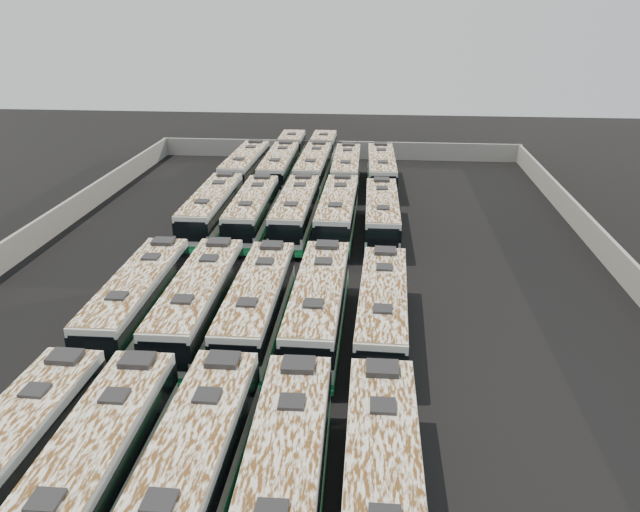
{
  "coord_description": "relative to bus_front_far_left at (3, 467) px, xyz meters",
  "views": [
    {
      "loc": [
        4.65,
        -41.49,
        18.45
      ],
      "look_at": [
        0.97,
        -0.45,
        1.6
      ],
      "focal_mm": 35.0,
      "sensor_mm": 36.0,
      "label": 1
    }
  ],
  "objects": [
    {
      "name": "bus_back_far_left",
      "position": [
        0.03,
        46.68,
        0.05
      ],
      "size": [
        3.09,
        13.34,
        3.75
      ],
      "rotation": [
        0.0,
        0.0,
        -0.02
      ],
      "color": "beige",
      "rests_on": "ground"
    },
    {
      "name": "bus_midback_center",
      "position": [
        7.3,
        32.1,
        0.02
      ],
      "size": [
        2.86,
        13.09,
        3.68
      ],
      "rotation": [
        0.0,
        0.0,
        -0.01
      ],
      "color": "beige",
      "rests_on": "ground"
    },
    {
      "name": "bus_midfront_far_left",
      "position": [
        -0.05,
        14.64,
        0.01
      ],
      "size": [
        2.9,
        13.04,
        3.67
      ],
      "rotation": [
        0.0,
        0.0,
        0.01
      ],
      "color": "beige",
      "rests_on": "ground"
    },
    {
      "name": "bus_midback_left",
      "position": [
        3.58,
        32.05,
        -0.02
      ],
      "size": [
        2.81,
        12.83,
        3.61
      ],
      "rotation": [
        0.0,
        0.0,
        0.01
      ],
      "color": "beige",
      "rests_on": "ground"
    },
    {
      "name": "bus_front_right",
      "position": [
        10.92,
        -0.09,
        0.06
      ],
      "size": [
        3.1,
        13.42,
        3.77
      ],
      "rotation": [
        0.0,
        0.0,
        0.02
      ],
      "color": "beige",
      "rests_on": "ground"
    },
    {
      "name": "bus_back_center",
      "position": [
        7.42,
        50.32,
        0.02
      ],
      "size": [
        3.07,
        20.43,
        3.7
      ],
      "rotation": [
        0.0,
        0.0,
        -0.01
      ],
      "color": "beige",
      "rests_on": "ground"
    },
    {
      "name": "bus_back_far_right",
      "position": [
        14.58,
        46.86,
        0.02
      ],
      "size": [
        3.09,
        13.15,
        3.69
      ],
      "rotation": [
        0.0,
        0.0,
        0.02
      ],
      "color": "beige",
      "rests_on": "ground"
    },
    {
      "name": "perimeter_wall",
      "position": [
        9.21,
        23.58,
        -0.77
      ],
      "size": [
        45.2,
        73.2,
        2.2
      ],
      "color": "gray",
      "rests_on": "ground"
    },
    {
      "name": "bus_midfront_right",
      "position": [
        10.87,
        14.56,
        0.06
      ],
      "size": [
        2.92,
        13.4,
        3.77
      ],
      "rotation": [
        0.0,
        0.0,
        -0.01
      ],
      "color": "beige",
      "rests_on": "ground"
    },
    {
      "name": "bus_front_center",
      "position": [
        7.34,
        0.04,
        0.06
      ],
      "size": [
        2.92,
        13.37,
        3.76
      ],
      "rotation": [
        0.0,
        0.0,
        -0.01
      ],
      "color": "beige",
      "rests_on": "ground"
    },
    {
      "name": "bus_midback_far_left",
      "position": [
        0.04,
        32.12,
        0.03
      ],
      "size": [
        2.78,
        13.12,
        3.7
      ],
      "rotation": [
        0.0,
        0.0,
        0.0
      ],
      "color": "beige",
      "rests_on": "ground"
    },
    {
      "name": "bus_front_far_right",
      "position": [
        14.53,
        -0.0,
        0.05
      ],
      "size": [
        2.9,
        13.32,
        3.75
      ],
      "rotation": [
        0.0,
        0.0,
        0.01
      ],
      "color": "beige",
      "rests_on": "ground"
    },
    {
      "name": "bus_midfront_center",
      "position": [
        7.26,
        14.46,
        0.02
      ],
      "size": [
        2.8,
        13.11,
        3.69
      ],
      "rotation": [
        0.0,
        0.0,
        0.0
      ],
      "color": "beige",
      "rests_on": "ground"
    },
    {
      "name": "bus_front_far_left",
      "position": [
        0.0,
        0.0,
        0.0
      ],
      "size": [
        3.05,
        13.0,
        3.65
      ],
      "rotation": [
        0.0,
        0.0,
        -0.02
      ],
      "color": "beige",
      "rests_on": "ground"
    },
    {
      "name": "bus_front_left",
      "position": [
        3.6,
        -0.26,
        0.04
      ],
      "size": [
        2.88,
        13.26,
        3.74
      ],
      "rotation": [
        0.0,
        0.0,
        0.01
      ],
      "color": "beige",
      "rests_on": "ground"
    },
    {
      "name": "bus_midfront_far_right",
      "position": [
        14.59,
        14.43,
        -0.01
      ],
      "size": [
        3.02,
        12.9,
        3.62
      ],
      "rotation": [
        0.0,
        0.0,
        -0.02
      ],
      "color": "beige",
      "rests_on": "ground"
    },
    {
      "name": "bus_back_right",
      "position": [
        10.87,
        46.73,
        -0.01
      ],
      "size": [
        2.84,
        12.86,
        3.62
      ],
      "rotation": [
        0.0,
        0.0,
        0.01
      ],
      "color": "beige",
      "rests_on": "ground"
    },
    {
      "name": "bus_midback_right",
      "position": [
        10.88,
        32.04,
        0.06
      ],
      "size": [
        2.98,
        13.36,
        3.76
      ],
      "rotation": [
        0.0,
        0.0,
        -0.01
      ],
      "color": "beige",
      "rests_on": "ground"
    },
    {
      "name": "bus_midfront_left",
      "position": [
        3.74,
        14.44,
        0.06
      ],
      "size": [
        2.94,
        13.37,
        3.76
      ],
      "rotation": [
        0.0,
        0.0,
        0.01
      ],
      "color": "beige",
      "rests_on": "ground"
    },
    {
      "name": "bus_back_left",
      "position": [
        3.65,
        50.25,
        0.02
      ],
      "size": [
        2.87,
        20.37,
        3.69
      ],
      "rotation": [
        0.0,
        0.0,
        0.01
      ],
      "color": "beige",
      "rests_on": "ground"
    },
    {
      "name": "bus_midback_far_right",
      "position": [
        14.59,
        31.98,
        -0.02
      ],
      "size": [
        2.85,
        12.82,
        3.61
      ],
      "rotation": [
        0.0,
        0.0,
        0.01
      ],
      "color": "beige",
      "rests_on": "ground"
    },
    {
      "name": "ground",
      "position": [
        9.21,
        23.58,
        -1.87
      ],
      "size": [
        140.0,
        140.0,
        0.0
      ],
      "primitive_type": "plane",
      "color": "black",
      "rests_on": "ground"
    }
  ]
}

